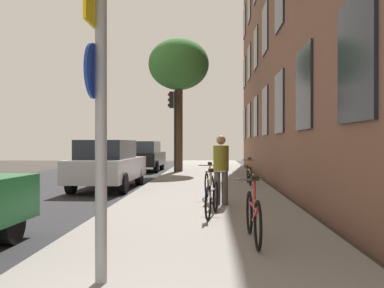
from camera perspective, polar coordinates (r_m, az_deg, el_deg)
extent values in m
plane|color=#332D28|center=(16.41, -10.36, -5.24)|extent=(41.80, 41.80, 0.00)
cube|color=#232326|center=(17.00, -17.30, -5.04)|extent=(7.00, 38.00, 0.01)
cube|color=gray|center=(15.99, 2.01, -5.17)|extent=(4.20, 38.00, 0.12)
cube|color=#1E232D|center=(6.96, 21.00, 10.70)|extent=(0.06, 1.61, 1.93)
cube|color=#1E232D|center=(10.37, 14.71, 7.21)|extent=(0.06, 1.61, 1.93)
cube|color=#1E232D|center=(13.86, 11.59, 5.42)|extent=(0.06, 1.61, 1.93)
cube|color=#1E232D|center=(17.39, 9.74, 4.34)|extent=(0.06, 1.61, 1.93)
cube|color=#1E232D|center=(20.93, 8.52, 3.63)|extent=(0.06, 1.61, 1.93)
cube|color=#1E232D|center=(24.48, 7.66, 3.12)|extent=(0.06, 1.61, 1.93)
cube|color=#1E232D|center=(28.03, 7.01, 2.74)|extent=(0.06, 1.61, 1.93)
cube|color=#1E232D|center=(17.94, 9.75, 14.92)|extent=(0.06, 1.61, 1.93)
cube|color=#1E232D|center=(21.39, 8.53, 12.49)|extent=(0.06, 1.61, 1.93)
cube|color=#1E232D|center=(24.87, 7.66, 10.74)|extent=(0.06, 1.61, 1.93)
cube|color=#1E232D|center=(28.38, 7.01, 9.41)|extent=(0.06, 1.61, 1.93)
cube|color=#1E232D|center=(25.68, 7.66, 17.99)|extent=(0.06, 1.61, 1.93)
cube|color=#1E232D|center=(29.09, 7.01, 15.84)|extent=(0.06, 1.61, 1.93)
cylinder|color=gray|center=(4.44, -12.07, 4.82)|extent=(0.12, 0.12, 3.56)
cylinder|color=#14339E|center=(4.50, -13.07, 9.46)|extent=(0.03, 0.56, 0.56)
cylinder|color=black|center=(20.91, -2.27, 1.71)|extent=(0.12, 0.12, 3.98)
cube|color=black|center=(21.02, -2.76, 5.91)|extent=(0.20, 0.24, 0.80)
sphere|color=red|center=(21.06, -3.06, 6.61)|extent=(0.16, 0.16, 0.16)
sphere|color=#523707|center=(21.03, -3.06, 5.91)|extent=(0.16, 0.16, 0.16)
sphere|color=#083E11|center=(21.01, -3.06, 5.20)|extent=(0.16, 0.16, 0.16)
cylinder|color=#4C3823|center=(21.42, -1.79, 2.32)|extent=(0.40, 0.40, 4.47)
ellipsoid|color=#387533|center=(21.77, -1.79, 10.62)|extent=(3.03, 3.03, 2.57)
torus|color=black|center=(6.81, 7.68, -9.03)|extent=(0.05, 0.67, 0.67)
torus|color=black|center=(5.77, 8.79, -10.69)|extent=(0.05, 0.67, 0.67)
cylinder|color=#B21E1E|center=(6.26, 8.19, -8.14)|extent=(0.06, 0.90, 0.04)
cylinder|color=#B21E1E|center=(6.01, 8.47, -9.29)|extent=(0.05, 0.54, 0.29)
cylinder|color=#B21E1E|center=(6.07, 8.36, -6.03)|extent=(0.04, 0.04, 0.28)
cube|color=black|center=(6.06, 8.36, -4.52)|extent=(0.10, 0.24, 0.06)
cylinder|color=#4C4C4C|center=(6.75, 7.68, -4.73)|extent=(0.42, 0.04, 0.03)
torus|color=black|center=(8.84, 3.16, -6.98)|extent=(0.13, 0.64, 0.65)
torus|color=black|center=(7.82, 2.16, -7.91)|extent=(0.13, 0.64, 0.65)
cylinder|color=#99999E|center=(8.31, 2.69, -6.20)|extent=(0.17, 0.88, 0.04)
cylinder|color=#99999E|center=(8.06, 2.44, -6.97)|extent=(0.12, 0.53, 0.29)
cylinder|color=#99999E|center=(8.13, 2.54, -4.60)|extent=(0.04, 0.04, 0.28)
cube|color=black|center=(8.12, 2.54, -3.48)|extent=(0.10, 0.24, 0.06)
cylinder|color=#4C4C4C|center=(8.79, 3.16, -3.73)|extent=(0.42, 0.09, 0.03)
torus|color=black|center=(10.96, 1.97, -5.53)|extent=(0.13, 0.67, 0.67)
torus|color=black|center=(9.98, 2.66, -6.09)|extent=(0.13, 0.67, 0.67)
cylinder|color=#C68C19|center=(10.45, 2.30, -4.80)|extent=(0.15, 0.85, 0.04)
cylinder|color=#C68C19|center=(10.22, 2.48, -5.38)|extent=(0.11, 0.51, 0.28)
cylinder|color=#C68C19|center=(10.29, 2.40, -3.48)|extent=(0.04, 0.04, 0.28)
cube|color=black|center=(10.28, 2.40, -2.59)|extent=(0.10, 0.24, 0.06)
cylinder|color=#4C4C4C|center=(10.93, 1.97, -2.85)|extent=(0.42, 0.08, 0.03)
torus|color=black|center=(15.37, 7.46, -3.98)|extent=(0.04, 0.63, 0.63)
torus|color=black|center=(14.37, 7.80, -4.26)|extent=(0.04, 0.63, 0.63)
cylinder|color=#C68C19|center=(14.86, 7.63, -3.45)|extent=(0.05, 0.85, 0.04)
cylinder|color=#C68C19|center=(14.61, 7.71, -3.82)|extent=(0.04, 0.52, 0.28)
cylinder|color=#C68C19|center=(14.69, 7.68, -2.54)|extent=(0.04, 0.04, 0.28)
cube|color=black|center=(14.69, 7.68, -1.92)|extent=(0.10, 0.24, 0.06)
cylinder|color=#4C4C4C|center=(15.34, 7.46, -2.13)|extent=(0.42, 0.03, 0.03)
cylinder|color=#4C4742|center=(9.85, 3.39, -5.86)|extent=(0.15, 0.15, 0.78)
cylinder|color=#4C4742|center=(9.85, 4.41, -5.86)|extent=(0.15, 0.15, 0.78)
cylinder|color=olive|center=(9.80, 3.90, -1.90)|extent=(0.50, 0.50, 0.58)
sphere|color=#936B4C|center=(9.80, 3.90, 0.54)|extent=(0.21, 0.21, 0.21)
cylinder|color=black|center=(7.06, -23.15, -9.72)|extent=(0.22, 0.64, 0.64)
cube|color=#B7B7BC|center=(14.44, -11.11, -3.27)|extent=(1.83, 4.44, 0.70)
cube|color=#1E232D|center=(14.20, -11.32, -0.70)|extent=(1.51, 2.50, 0.60)
cylinder|color=black|center=(16.02, -12.65, -4.19)|extent=(0.22, 0.64, 0.64)
cylinder|color=black|center=(15.68, -7.08, -4.28)|extent=(0.22, 0.64, 0.64)
cylinder|color=black|center=(13.33, -15.85, -5.07)|extent=(0.22, 0.64, 0.64)
cylinder|color=black|center=(12.92, -9.19, -5.23)|extent=(0.22, 0.64, 0.64)
cube|color=black|center=(23.22, -6.49, -1.98)|extent=(1.99, 4.00, 0.70)
cube|color=#384756|center=(23.01, -6.56, -0.38)|extent=(1.63, 2.26, 0.60)
cylinder|color=black|center=(24.63, -7.98, -2.68)|extent=(0.22, 0.64, 0.64)
cylinder|color=black|center=(24.37, -4.04, -2.71)|extent=(0.22, 0.64, 0.64)
cylinder|color=black|center=(22.15, -9.17, -2.99)|extent=(0.22, 0.64, 0.64)
cylinder|color=black|center=(21.87, -4.81, -3.03)|extent=(0.22, 0.64, 0.64)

